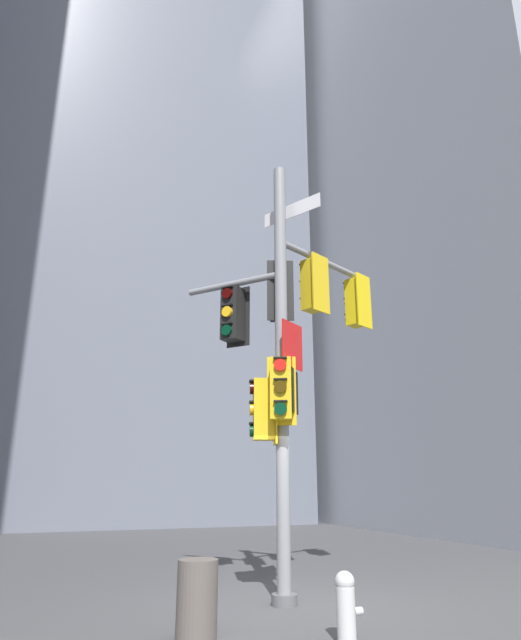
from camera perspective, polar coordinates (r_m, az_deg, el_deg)
name	(u,v)px	position (r m, az deg, el deg)	size (l,w,h in m)	color
ground	(284,606)	(9.22, 2.53, -27.85)	(120.00, 120.00, 0.00)	#474749
building_tower_right	(507,140)	(30.69, 24.50, 16.84)	(14.89, 14.89, 36.01)	#9399A3
building_mid_block	(138,124)	(38.92, -12.81, 19.51)	(16.57, 16.57, 49.09)	slate
signal_pole_assembly	(288,338)	(9.71, 2.89, -1.95)	(3.75, 2.13, 7.49)	gray
fire_hydrant	(346,605)	(7.21, 8.99, -27.53)	(0.33, 0.23, 0.77)	silver
trash_bin	(197,598)	(7.39, -6.69, -27.10)	(0.50, 0.50, 0.87)	#59514C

